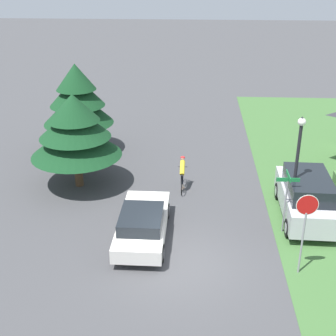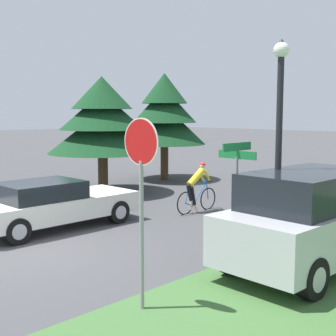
{
  "view_description": "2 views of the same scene",
  "coord_description": "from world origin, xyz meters",
  "px_view_note": "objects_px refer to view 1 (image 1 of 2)",
  "views": [
    {
      "loc": [
        0.3,
        -13.9,
        10.14
      ],
      "look_at": [
        -0.83,
        5.2,
        1.4
      ],
      "focal_mm": 50.0,
      "sensor_mm": 36.0,
      "label": 1
    },
    {
      "loc": [
        9.43,
        -5.11,
        3.15
      ],
      "look_at": [
        -2.12,
        6.58,
        1.19
      ],
      "focal_mm": 50.0,
      "sensor_mm": 36.0,
      "label": 2
    }
  ],
  "objects_px": {
    "sedan_left_lane": "(143,224)",
    "conifer_tall_near": "(75,130)",
    "cyclist": "(182,174)",
    "parked_suv_right": "(306,196)",
    "conifer_tall_far": "(77,98)",
    "street_lamp": "(297,158)",
    "street_name_sign": "(287,192)",
    "stop_sign": "(305,219)"
  },
  "relations": [
    {
      "from": "conifer_tall_far",
      "to": "street_lamp",
      "type": "bearing_deg",
      "value": -34.34
    },
    {
      "from": "sedan_left_lane",
      "to": "cyclist",
      "type": "relative_size",
      "value": 2.51
    },
    {
      "from": "street_lamp",
      "to": "street_name_sign",
      "type": "bearing_deg",
      "value": -118.49
    },
    {
      "from": "sedan_left_lane",
      "to": "conifer_tall_near",
      "type": "height_order",
      "value": "conifer_tall_near"
    },
    {
      "from": "sedan_left_lane",
      "to": "parked_suv_right",
      "type": "xyz_separation_m",
      "value": [
        6.61,
        2.0,
        0.34
      ]
    },
    {
      "from": "cyclist",
      "to": "stop_sign",
      "type": "bearing_deg",
      "value": -144.74
    },
    {
      "from": "sedan_left_lane",
      "to": "street_lamp",
      "type": "height_order",
      "value": "street_lamp"
    },
    {
      "from": "cyclist",
      "to": "street_name_sign",
      "type": "xyz_separation_m",
      "value": [
        4.13,
        -3.54,
        1.02
      ]
    },
    {
      "from": "cyclist",
      "to": "conifer_tall_near",
      "type": "distance_m",
      "value": 5.38
    },
    {
      "from": "street_lamp",
      "to": "conifer_tall_far",
      "type": "bearing_deg",
      "value": 145.66
    },
    {
      "from": "conifer_tall_near",
      "to": "conifer_tall_far",
      "type": "bearing_deg",
      "value": 101.82
    },
    {
      "from": "parked_suv_right",
      "to": "stop_sign",
      "type": "xyz_separation_m",
      "value": [
        -0.95,
        -3.83,
        1.17
      ]
    },
    {
      "from": "street_name_sign",
      "to": "cyclist",
      "type": "bearing_deg",
      "value": 139.46
    },
    {
      "from": "cyclist",
      "to": "conifer_tall_near",
      "type": "xyz_separation_m",
      "value": [
        -4.96,
        0.1,
        2.08
      ]
    },
    {
      "from": "conifer_tall_near",
      "to": "cyclist",
      "type": "bearing_deg",
      "value": -1.15
    },
    {
      "from": "sedan_left_lane",
      "to": "street_lamp",
      "type": "relative_size",
      "value": 0.99
    },
    {
      "from": "cyclist",
      "to": "conifer_tall_far",
      "type": "distance_m",
      "value": 7.69
    },
    {
      "from": "parked_suv_right",
      "to": "street_lamp",
      "type": "relative_size",
      "value": 1.03
    },
    {
      "from": "cyclist",
      "to": "street_lamp",
      "type": "xyz_separation_m",
      "value": [
        4.57,
        -2.73,
        2.11
      ]
    },
    {
      "from": "cyclist",
      "to": "street_name_sign",
      "type": "bearing_deg",
      "value": -129.8
    },
    {
      "from": "sedan_left_lane",
      "to": "parked_suv_right",
      "type": "distance_m",
      "value": 6.92
    },
    {
      "from": "conifer_tall_far",
      "to": "conifer_tall_near",
      "type": "bearing_deg",
      "value": -78.18
    },
    {
      "from": "parked_suv_right",
      "to": "conifer_tall_near",
      "type": "bearing_deg",
      "value": 77.96
    },
    {
      "from": "parked_suv_right",
      "to": "street_lamp",
      "type": "distance_m",
      "value": 2.0
    },
    {
      "from": "sedan_left_lane",
      "to": "street_name_sign",
      "type": "distance_m",
      "value": 5.71
    },
    {
      "from": "cyclist",
      "to": "conifer_tall_near",
      "type": "bearing_deg",
      "value": 89.59
    },
    {
      "from": "sedan_left_lane",
      "to": "street_lamp",
      "type": "distance_m",
      "value": 6.58
    },
    {
      "from": "conifer_tall_far",
      "to": "sedan_left_lane",
      "type": "bearing_deg",
      "value": -63.05
    },
    {
      "from": "parked_suv_right",
      "to": "stop_sign",
      "type": "bearing_deg",
      "value": 167.7
    },
    {
      "from": "sedan_left_lane",
      "to": "stop_sign",
      "type": "height_order",
      "value": "stop_sign"
    },
    {
      "from": "sedan_left_lane",
      "to": "parked_suv_right",
      "type": "bearing_deg",
      "value": -72.86
    },
    {
      "from": "sedan_left_lane",
      "to": "conifer_tall_near",
      "type": "relative_size",
      "value": 1.01
    },
    {
      "from": "stop_sign",
      "to": "conifer_tall_near",
      "type": "bearing_deg",
      "value": -36.15
    },
    {
      "from": "street_name_sign",
      "to": "stop_sign",
      "type": "bearing_deg",
      "value": -87.29
    },
    {
      "from": "conifer_tall_far",
      "to": "stop_sign",
      "type": "bearing_deg",
      "value": -46.32
    },
    {
      "from": "cyclist",
      "to": "street_name_sign",
      "type": "height_order",
      "value": "street_name_sign"
    },
    {
      "from": "cyclist",
      "to": "parked_suv_right",
      "type": "distance_m",
      "value": 5.73
    },
    {
      "from": "sedan_left_lane",
      "to": "street_name_sign",
      "type": "height_order",
      "value": "street_name_sign"
    },
    {
      "from": "cyclist",
      "to": "conifer_tall_near",
      "type": "height_order",
      "value": "conifer_tall_near"
    },
    {
      "from": "parked_suv_right",
      "to": "stop_sign",
      "type": "relative_size",
      "value": 1.54
    },
    {
      "from": "parked_suv_right",
      "to": "conifer_tall_far",
      "type": "xyz_separation_m",
      "value": [
        -11.07,
        6.77,
        2.07
      ]
    },
    {
      "from": "cyclist",
      "to": "parked_suv_right",
      "type": "xyz_separation_m",
      "value": [
        5.21,
        -2.37,
        0.25
      ]
    }
  ]
}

